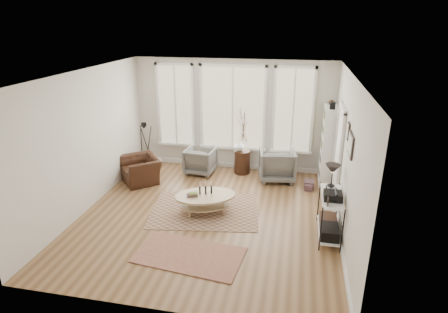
% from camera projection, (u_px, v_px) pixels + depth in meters
% --- Properties ---
extents(room, '(5.50, 5.54, 2.90)m').
position_uv_depth(room, '(209.00, 150.00, 7.30)').
color(room, olive).
rests_on(room, ground).
extents(bay_window, '(4.14, 0.12, 2.24)m').
position_uv_depth(bay_window, '(233.00, 110.00, 9.71)').
color(bay_window, '#CCAF87').
rests_on(bay_window, ground).
extents(door, '(0.09, 1.06, 2.22)m').
position_uv_depth(door, '(338.00, 154.00, 7.96)').
color(door, silver).
rests_on(door, ground).
extents(bookcase, '(0.31, 0.85, 2.06)m').
position_uv_depth(bookcase, '(328.00, 145.00, 9.03)').
color(bookcase, white).
rests_on(bookcase, ground).
extents(low_shelf, '(0.38, 1.08, 1.30)m').
position_uv_depth(low_shelf, '(330.00, 211.00, 6.89)').
color(low_shelf, white).
rests_on(low_shelf, ground).
extents(wall_art, '(0.04, 0.88, 0.44)m').
position_uv_depth(wall_art, '(350.00, 141.00, 6.40)').
color(wall_art, black).
rests_on(wall_art, ground).
extents(rug_main, '(2.45, 1.98, 0.01)m').
position_uv_depth(rug_main, '(205.00, 210.00, 7.97)').
color(rug_main, brown).
rests_on(rug_main, ground).
extents(rug_runner, '(1.92, 1.21, 0.01)m').
position_uv_depth(rug_runner, '(190.00, 255.00, 6.46)').
color(rug_runner, brown).
rests_on(rug_runner, ground).
extents(coffee_table, '(1.46, 1.19, 0.58)m').
position_uv_depth(coffee_table, '(205.00, 199.00, 7.80)').
color(coffee_table, tan).
rests_on(coffee_table, ground).
extents(armchair_left, '(0.80, 0.82, 0.69)m').
position_uv_depth(armchair_left, '(201.00, 160.00, 9.80)').
color(armchair_left, slate).
rests_on(armchair_left, ground).
extents(armchair_right, '(0.99, 1.02, 0.81)m').
position_uv_depth(armchair_right, '(277.00, 164.00, 9.37)').
color(armchair_right, slate).
rests_on(armchair_right, ground).
extents(side_table, '(0.41, 0.41, 1.72)m').
position_uv_depth(side_table, '(243.00, 143.00, 9.62)').
color(side_table, '#351C11').
rests_on(side_table, ground).
extents(vase, '(0.32, 0.32, 0.26)m').
position_uv_depth(vase, '(239.00, 146.00, 9.65)').
color(vase, silver).
rests_on(vase, side_table).
extents(accent_chair, '(1.28, 1.27, 0.62)m').
position_uv_depth(accent_chair, '(141.00, 170.00, 9.29)').
color(accent_chair, '#351C11').
rests_on(accent_chair, ground).
extents(tripod_camera, '(0.46, 0.46, 1.31)m').
position_uv_depth(tripod_camera, '(146.00, 149.00, 9.88)').
color(tripod_camera, black).
rests_on(tripod_camera, ground).
extents(book_stack_near, '(0.22, 0.28, 0.18)m').
position_uv_depth(book_stack_near, '(309.00, 184.00, 9.00)').
color(book_stack_near, brown).
rests_on(book_stack_near, ground).
extents(book_stack_far, '(0.22, 0.25, 0.15)m').
position_uv_depth(book_stack_far, '(309.00, 187.00, 8.90)').
color(book_stack_far, brown).
rests_on(book_stack_far, ground).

